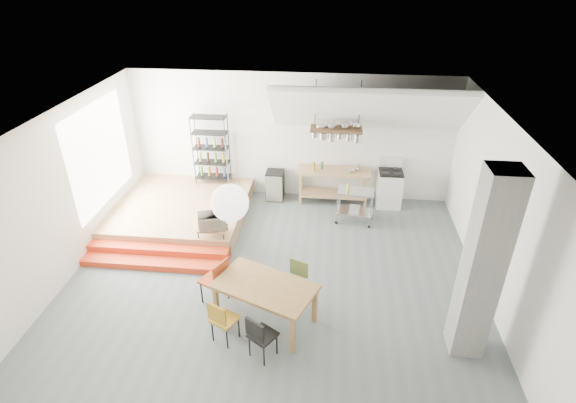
# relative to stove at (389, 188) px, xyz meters

# --- Properties ---
(floor) EXTENTS (8.00, 8.00, 0.00)m
(floor) POSITION_rel_stove_xyz_m (-2.50, -3.16, -0.48)
(floor) COLOR slate
(floor) RESTS_ON ground
(wall_back) EXTENTS (8.00, 0.04, 3.20)m
(wall_back) POSITION_rel_stove_xyz_m (-2.50, 0.34, 1.12)
(wall_back) COLOR silver
(wall_back) RESTS_ON ground
(wall_left) EXTENTS (0.04, 7.00, 3.20)m
(wall_left) POSITION_rel_stove_xyz_m (-6.50, -3.16, 1.12)
(wall_left) COLOR silver
(wall_left) RESTS_ON ground
(wall_right) EXTENTS (0.04, 7.00, 3.20)m
(wall_right) POSITION_rel_stove_xyz_m (1.50, -3.16, 1.12)
(wall_right) COLOR silver
(wall_right) RESTS_ON ground
(ceiling) EXTENTS (8.00, 7.00, 0.02)m
(ceiling) POSITION_rel_stove_xyz_m (-2.50, -3.16, 2.72)
(ceiling) COLOR white
(ceiling) RESTS_ON wall_back
(slope_ceiling) EXTENTS (4.40, 1.44, 1.32)m
(slope_ceiling) POSITION_rel_stove_xyz_m (-0.70, -0.26, 2.07)
(slope_ceiling) COLOR white
(slope_ceiling) RESTS_ON wall_back
(window_pane) EXTENTS (0.02, 2.50, 2.20)m
(window_pane) POSITION_rel_stove_xyz_m (-6.48, -1.66, 1.32)
(window_pane) COLOR white
(window_pane) RESTS_ON wall_left
(platform) EXTENTS (3.00, 3.00, 0.40)m
(platform) POSITION_rel_stove_xyz_m (-5.00, -1.16, -0.28)
(platform) COLOR #956F4A
(platform) RESTS_ON ground
(step_lower) EXTENTS (3.00, 0.35, 0.13)m
(step_lower) POSITION_rel_stove_xyz_m (-5.00, -3.11, -0.41)
(step_lower) COLOR red
(step_lower) RESTS_ON ground
(step_upper) EXTENTS (3.00, 0.35, 0.27)m
(step_upper) POSITION_rel_stove_xyz_m (-5.00, -2.76, -0.35)
(step_upper) COLOR red
(step_upper) RESTS_ON ground
(concrete_column) EXTENTS (0.50, 0.50, 3.20)m
(concrete_column) POSITION_rel_stove_xyz_m (0.80, -4.66, 1.12)
(concrete_column) COLOR slate
(concrete_column) RESTS_ON ground
(kitchen_counter) EXTENTS (1.80, 0.60, 0.91)m
(kitchen_counter) POSITION_rel_stove_xyz_m (-1.40, -0.01, 0.15)
(kitchen_counter) COLOR #956F4A
(kitchen_counter) RESTS_ON ground
(stove) EXTENTS (0.60, 0.60, 1.18)m
(stove) POSITION_rel_stove_xyz_m (0.00, 0.00, 0.00)
(stove) COLOR white
(stove) RESTS_ON ground
(pot_rack) EXTENTS (1.20, 0.50, 1.43)m
(pot_rack) POSITION_rel_stove_xyz_m (-1.37, -0.23, 1.50)
(pot_rack) COLOR #402C19
(pot_rack) RESTS_ON ceiling
(wire_shelving) EXTENTS (0.88, 0.38, 1.80)m
(wire_shelving) POSITION_rel_stove_xyz_m (-4.50, 0.04, 0.85)
(wire_shelving) COLOR black
(wire_shelving) RESTS_ON platform
(microwave_shelf) EXTENTS (0.60, 0.40, 0.16)m
(microwave_shelf) POSITION_rel_stove_xyz_m (-3.90, -2.41, 0.07)
(microwave_shelf) COLOR #956F4A
(microwave_shelf) RESTS_ON platform
(paper_lantern) EXTENTS (0.60, 0.60, 0.60)m
(paper_lantern) POSITION_rel_stove_xyz_m (-3.03, -4.18, 1.72)
(paper_lantern) COLOR white
(paper_lantern) RESTS_ON ceiling
(dining_table) EXTENTS (1.89, 1.50, 0.79)m
(dining_table) POSITION_rel_stove_xyz_m (-2.48, -4.41, 0.22)
(dining_table) COLOR brown
(dining_table) RESTS_ON ground
(chair_mustard) EXTENTS (0.51, 0.51, 0.83)m
(chair_mustard) POSITION_rel_stove_xyz_m (-3.11, -4.95, 0.02)
(chair_mustard) COLOR #9F741B
(chair_mustard) RESTS_ON ground
(chair_black) EXTENTS (0.53, 0.53, 0.83)m
(chair_black) POSITION_rel_stove_xyz_m (-2.45, -5.23, 0.02)
(chair_black) COLOR black
(chair_black) RESTS_ON ground
(chair_olive) EXTENTS (0.49, 0.49, 0.82)m
(chair_olive) POSITION_rel_stove_xyz_m (-2.00, -3.81, 0.01)
(chair_olive) COLOR #5A6731
(chair_olive) RESTS_ON ground
(chair_red) EXTENTS (0.57, 0.57, 0.93)m
(chair_red) POSITION_rel_stove_xyz_m (-3.41, -4.03, 0.07)
(chair_red) COLOR #A73B17
(chair_red) RESTS_ON ground
(rolling_cart) EXTENTS (0.89, 0.58, 0.83)m
(rolling_cart) POSITION_rel_stove_xyz_m (-0.88, -0.92, 0.06)
(rolling_cart) COLOR silver
(rolling_cart) RESTS_ON ground
(mini_fridge) EXTENTS (0.45, 0.45, 0.76)m
(mini_fridge) POSITION_rel_stove_xyz_m (-2.89, 0.04, -0.10)
(mini_fridge) COLOR black
(mini_fridge) RESTS_ON ground
(microwave) EXTENTS (0.67, 0.55, 0.32)m
(microwave) POSITION_rel_stove_xyz_m (-3.90, -2.41, 0.24)
(microwave) COLOR beige
(microwave) RESTS_ON microwave_shelf
(bowl) EXTENTS (0.26, 0.26, 0.05)m
(bowl) POSITION_rel_stove_xyz_m (-1.00, -0.06, 0.46)
(bowl) COLOR silver
(bowl) RESTS_ON kitchen_counter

